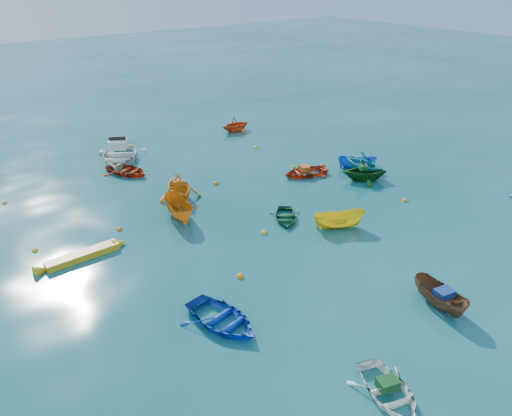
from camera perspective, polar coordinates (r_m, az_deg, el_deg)
ground at (r=23.95m, az=7.29°, el=-5.10°), size 160.00×160.00×0.00m
dinghy_blue_sw at (r=19.59m, az=-3.91°, el=-13.09°), size 2.90×3.65×0.68m
dinghy_white_near at (r=17.50m, az=14.83°, el=-20.07°), size 2.71×3.23×0.58m
sampan_brown_mid at (r=21.70m, az=20.13°, el=-10.45°), size 1.52×2.85×1.05m
dinghy_orange_w at (r=29.55m, az=-8.72°, el=1.21°), size 3.12×3.43×1.56m
sampan_yellow_mid at (r=26.29m, az=9.41°, el=-2.21°), size 2.87×2.25×1.05m
dinghy_green_e at (r=26.77m, az=3.39°, el=-1.31°), size 2.83×2.96×0.50m
dinghy_cyan_se at (r=33.34m, az=12.14°, el=3.91°), size 2.76×3.14×1.56m
sampan_orange_n at (r=27.25m, az=-8.68°, el=-1.06°), size 1.73×3.25×1.19m
dinghy_green_n at (r=32.25m, az=12.21°, el=3.12°), size 3.62×3.55×1.45m
dinghy_red_ne at (r=32.48m, az=5.65°, el=3.79°), size 3.42×2.80×0.62m
sampan_blue_far at (r=34.03m, az=11.40°, el=4.46°), size 2.40×2.50×0.97m
dinghy_red_far at (r=33.57m, az=-14.49°, el=3.81°), size 3.27×3.68×0.63m
dinghy_orange_far at (r=41.03m, az=-2.32°, el=8.77°), size 2.54×2.20×1.32m
kayak_yellow at (r=24.71m, az=-19.15°, el=-5.44°), size 4.14×0.73×0.42m
motorboat_white at (r=36.07m, az=-15.27°, el=5.31°), size 5.51×5.99×1.61m
tarp_green_a at (r=17.24m, az=14.82°, el=-18.83°), size 0.77×0.66×0.32m
tarp_blue_a at (r=21.23m, az=20.70°, el=-9.14°), size 0.80×0.66×0.35m
tarp_orange_a at (r=29.21m, az=-8.88°, el=2.89°), size 0.68×0.57×0.29m
tarp_green_b at (r=31.90m, az=12.18°, el=4.56°), size 0.74×0.77×0.30m
tarp_orange_b at (r=32.26m, az=5.53°, el=4.54°), size 0.67×0.79×0.33m
buoy_or_a at (r=22.07m, az=-1.83°, el=-7.90°), size 0.34×0.34×0.34m
buoy_ye_a at (r=25.42m, az=0.93°, el=-2.88°), size 0.35×0.35×0.35m
buoy_or_b at (r=30.04m, az=16.66°, el=0.79°), size 0.34×0.34×0.34m
buoy_ye_b at (r=26.16m, az=-23.94°, el=-4.48°), size 0.29×0.29×0.29m
buoy_or_c at (r=26.65m, az=-15.37°, el=-2.44°), size 0.31×0.31×0.31m
buoy_ye_c at (r=33.61m, az=4.27°, el=4.64°), size 0.29×0.29×0.29m
buoy_or_d at (r=34.06m, az=7.67°, el=4.77°), size 0.35×0.35×0.35m
buoy_ye_d at (r=31.91m, az=-26.79°, el=0.48°), size 0.30×0.30×0.30m
buoy_or_e at (r=31.07m, az=-4.56°, el=2.75°), size 0.34×0.34×0.34m
buoy_ye_e at (r=37.16m, az=-0.03°, el=6.88°), size 0.32×0.32×0.32m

